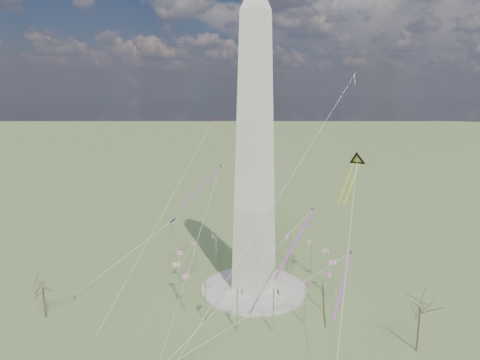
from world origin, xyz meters
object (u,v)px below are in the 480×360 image
Objects in this scene: tree_near at (421,304)px; kite_delta_black at (356,163)px; person_west at (74,297)px; washington_monument at (255,151)px.

tree_near is 1.12× the size of kite_delta_black.
person_west is 0.10× the size of kite_delta_black.
kite_delta_black is at bearing -134.60° from person_west.
washington_monument reaches higher than kite_delta_black.
washington_monument is at bearing 20.41° from kite_delta_black.
kite_delta_black is (28.70, 13.38, -2.93)m from washington_monument.
kite_delta_black is at bearing 25.00° from washington_monument.
tree_near is at bearing -5.47° from washington_monument.
washington_monument is at bearing 174.53° from tree_near.
washington_monument is 6.09× the size of kite_delta_black.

